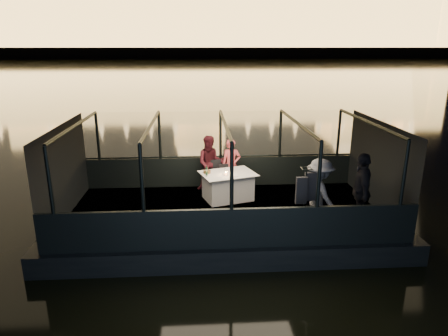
{
  "coord_description": "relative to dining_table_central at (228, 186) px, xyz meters",
  "views": [
    {
      "loc": [
        -0.65,
        -9.62,
        4.63
      ],
      "look_at": [
        0.0,
        0.4,
        1.55
      ],
      "focal_mm": 32.0,
      "sensor_mm": 36.0,
      "label": 1
    }
  ],
  "objects": [
    {
      "name": "wine_glass_empty",
      "position": [
        -0.1,
        -0.19,
        0.48
      ],
      "size": [
        0.07,
        0.07,
        0.2
      ],
      "primitive_type": null,
      "rotation": [
        0.0,
        0.0,
        -0.06
      ],
      "color": "white",
      "rests_on": "dining_table_central"
    },
    {
      "name": "cabin_glass_starboard",
      "position": [
        -0.14,
        -2.84,
        1.21
      ],
      "size": [
        8.0,
        0.02,
        1.4
      ],
      "primitive_type": null,
      "color": "#99B2B2",
      "rests_on": "gunwale_starboard"
    },
    {
      "name": "river_water",
      "position": [
        -0.14,
        79.16,
        -0.89
      ],
      "size": [
        500.0,
        500.0,
        0.0
      ],
      "primitive_type": "plane",
      "color": "black",
      "rests_on": "ground"
    },
    {
      "name": "passenger_stripe",
      "position": [
        1.96,
        -1.99,
        0.47
      ],
      "size": [
        0.98,
        1.25,
        1.7
      ],
      "primitive_type": "imported",
      "rotation": [
        0.0,
        0.0,
        1.95
      ],
      "color": "silver",
      "rests_on": "boat_deck"
    },
    {
      "name": "boat_hull",
      "position": [
        -0.14,
        -0.84,
        -0.89
      ],
      "size": [
        8.6,
        4.4,
        1.0
      ],
      "primitive_type": "cube",
      "color": "black",
      "rests_on": "river_water"
    },
    {
      "name": "wine_glass_red",
      "position": [
        0.09,
        0.13,
        0.48
      ],
      "size": [
        0.07,
        0.07,
        0.17
      ],
      "primitive_type": null,
      "rotation": [
        0.0,
        0.0,
        -0.23
      ],
      "color": "white",
      "rests_on": "dining_table_central"
    },
    {
      "name": "chair_port_right",
      "position": [
        -0.04,
        0.53,
        0.06
      ],
      "size": [
        0.44,
        0.44,
        0.82
      ],
      "primitive_type": "cube",
      "rotation": [
        0.0,
        0.0,
        0.19
      ],
      "color": "black",
      "rests_on": "boat_deck"
    },
    {
      "name": "coat_stand",
      "position": [
        1.57,
        -2.2,
        0.51
      ],
      "size": [
        0.54,
        0.49,
        1.59
      ],
      "primitive_type": null,
      "rotation": [
        0.0,
        0.0,
        0.38
      ],
      "color": "black",
      "rests_on": "boat_deck"
    },
    {
      "name": "boat_deck",
      "position": [
        -0.14,
        -0.84,
        -0.41
      ],
      "size": [
        8.0,
        4.0,
        0.04
      ],
      "primitive_type": "cube",
      "color": "black",
      "rests_on": "boat_hull"
    },
    {
      "name": "gunwale_port",
      "position": [
        -0.14,
        1.16,
        0.06
      ],
      "size": [
        8.0,
        0.08,
        0.9
      ],
      "primitive_type": "cube",
      "color": "black",
      "rests_on": "boat_deck"
    },
    {
      "name": "wine_glass_white",
      "position": [
        -0.6,
        -0.27,
        0.48
      ],
      "size": [
        0.09,
        0.09,
        0.2
      ],
      "primitive_type": null,
      "rotation": [
        0.0,
        0.0,
        0.4
      ],
      "color": "silver",
      "rests_on": "dining_table_central"
    },
    {
      "name": "person_woman_coral",
      "position": [
        0.15,
        0.77,
        0.36
      ],
      "size": [
        0.57,
        0.39,
        1.54
      ],
      "primitive_type": "imported",
      "rotation": [
        0.0,
        0.0,
        -0.04
      ],
      "color": "#E45257",
      "rests_on": "boat_deck"
    },
    {
      "name": "amber_candle",
      "position": [
        -0.06,
        -0.16,
        0.42
      ],
      "size": [
        0.07,
        0.07,
        0.08
      ],
      "primitive_type": "cylinder",
      "rotation": [
        0.0,
        0.0,
        -0.43
      ],
      "color": "#FF8A3F",
      "rests_on": "dining_table_central"
    },
    {
      "name": "cabin_roof_glass",
      "position": [
        -0.14,
        -0.84,
        1.91
      ],
      "size": [
        8.0,
        4.0,
        0.02
      ],
      "primitive_type": null,
      "color": "#99B2B2",
      "rests_on": "boat_deck"
    },
    {
      "name": "end_wall_aft",
      "position": [
        3.86,
        -0.84,
        0.76
      ],
      "size": [
        0.02,
        4.0,
        2.3
      ],
      "primitive_type": null,
      "color": "black",
      "rests_on": "boat_deck"
    },
    {
      "name": "plate_near",
      "position": [
        0.16,
        -0.25,
        0.39
      ],
      "size": [
        0.29,
        0.29,
        0.02
      ],
      "primitive_type": "cylinder",
      "rotation": [
        0.0,
        0.0,
        0.17
      ],
      "color": "white",
      "rests_on": "dining_table_central"
    },
    {
      "name": "chair_port_left",
      "position": [
        -0.25,
        0.64,
        0.06
      ],
      "size": [
        0.47,
        0.47,
        0.91
      ],
      "primitive_type": "cube",
      "rotation": [
        0.0,
        0.0,
        0.11
      ],
      "color": "black",
      "rests_on": "boat_deck"
    },
    {
      "name": "canopy_ribs",
      "position": [
        -0.14,
        -0.84,
        0.76
      ],
      "size": [
        8.0,
        4.0,
        2.3
      ],
      "primitive_type": null,
      "color": "black",
      "rests_on": "boat_deck"
    },
    {
      "name": "end_wall_fore",
      "position": [
        -4.14,
        -0.84,
        0.76
      ],
      "size": [
        0.02,
        4.0,
        2.3
      ],
      "primitive_type": null,
      "color": "black",
      "rests_on": "boat_deck"
    },
    {
      "name": "wine_bottle",
      "position": [
        -0.59,
        -0.16,
        0.53
      ],
      "size": [
        0.07,
        0.07,
        0.28
      ],
      "primitive_type": "cylinder",
      "rotation": [
        0.0,
        0.0,
        0.11
      ],
      "color": "#14381C",
      "rests_on": "dining_table_central"
    },
    {
      "name": "passenger_dark",
      "position": [
        2.94,
        -2.02,
        0.47
      ],
      "size": [
        0.68,
        1.15,
        1.83
      ],
      "primitive_type": "imported",
      "rotation": [
        0.0,
        0.0,
        4.49
      ],
      "color": "black",
      "rests_on": "boat_deck"
    },
    {
      "name": "person_man_maroon",
      "position": [
        -0.46,
        0.8,
        0.36
      ],
      "size": [
        0.79,
        0.62,
        1.65
      ],
      "primitive_type": "imported",
      "rotation": [
        0.0,
        0.0,
        0.01
      ],
      "color": "#421219",
      "rests_on": "boat_deck"
    },
    {
      "name": "bread_basket",
      "position": [
        -0.58,
        0.03,
        0.42
      ],
      "size": [
        0.23,
        0.23,
        0.08
      ],
      "primitive_type": "cylinder",
      "rotation": [
        0.0,
        0.0,
        0.16
      ],
      "color": "brown",
      "rests_on": "dining_table_central"
    },
    {
      "name": "cabin_glass_port",
      "position": [
        -0.14,
        1.16,
        1.21
      ],
      "size": [
        8.0,
        0.02,
        1.4
      ],
      "primitive_type": null,
      "color": "#99B2B2",
      "rests_on": "gunwale_port"
    },
    {
      "name": "plate_far",
      "position": [
        -0.58,
        0.11,
        0.39
      ],
      "size": [
        0.27,
        0.27,
        0.01
      ],
      "primitive_type": "cylinder",
      "rotation": [
        0.0,
        0.0,
        -0.15
      ],
      "color": "silver",
      "rests_on": "dining_table_central"
    },
    {
      "name": "embankment",
      "position": [
        -0.14,
        209.16,
        0.11
      ],
      "size": [
        400.0,
        140.0,
        6.0
      ],
      "primitive_type": "cube",
      "color": "#423D33",
      "rests_on": "ground"
    },
    {
      "name": "gunwale_starboard",
      "position": [
        -0.14,
        -2.84,
        0.06
      ],
      "size": [
        8.0,
        0.08,
        0.9
      ],
      "primitive_type": "cube",
      "color": "black",
      "rests_on": "boat_deck"
    },
    {
      "name": "dining_table_central",
      "position": [
        0.0,
        0.0,
        0.0
      ],
      "size": [
        1.7,
        1.44,
        0.77
      ],
      "primitive_type": "cube",
      "rotation": [
        0.0,
        0.0,
        0.31
      ],
      "color": "silver",
      "rests_on": "boat_deck"
    }
  ]
}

